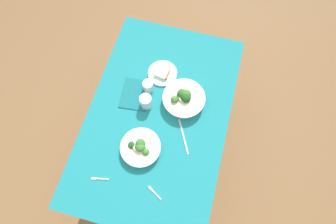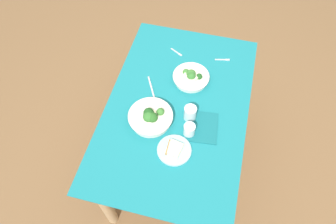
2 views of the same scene
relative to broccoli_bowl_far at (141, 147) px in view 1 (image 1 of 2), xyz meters
name	(u,v)px [view 1 (image 1 of 2)]	position (x,y,z in m)	size (l,w,h in m)	color
ground_plane	(161,146)	(0.22, -0.04, -0.77)	(6.00, 6.00, 0.00)	brown
dining_table	(159,123)	(0.22, -0.04, -0.16)	(1.30, 0.83, 0.74)	#197A84
broccoli_bowl_far	(141,147)	(0.00, 0.00, 0.00)	(0.23, 0.23, 0.09)	silver
broccoli_bowl_near	(184,99)	(0.35, -0.16, 0.01)	(0.25, 0.25, 0.10)	silver
bread_side_plate	(163,73)	(0.50, 0.01, -0.02)	(0.19, 0.19, 0.03)	#99C6D1
water_glass_center	(146,101)	(0.27, 0.05, 0.01)	(0.07, 0.07, 0.09)	silver
water_glass_side	(148,86)	(0.37, 0.07, 0.01)	(0.07, 0.07, 0.08)	silver
fork_by_far_bowl	(154,192)	(-0.21, -0.14, -0.03)	(0.06, 0.09, 0.00)	#B7B7BC
fork_by_near_bowl	(99,179)	(-0.22, 0.17, -0.03)	(0.03, 0.10, 0.00)	#B7B7BC
table_knife_left	(183,136)	(0.13, -0.22, -0.03)	(0.22, 0.01, 0.00)	#B7B7BC
napkin_folded_upper	(135,94)	(0.32, 0.13, -0.03)	(0.20, 0.17, 0.01)	#156870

